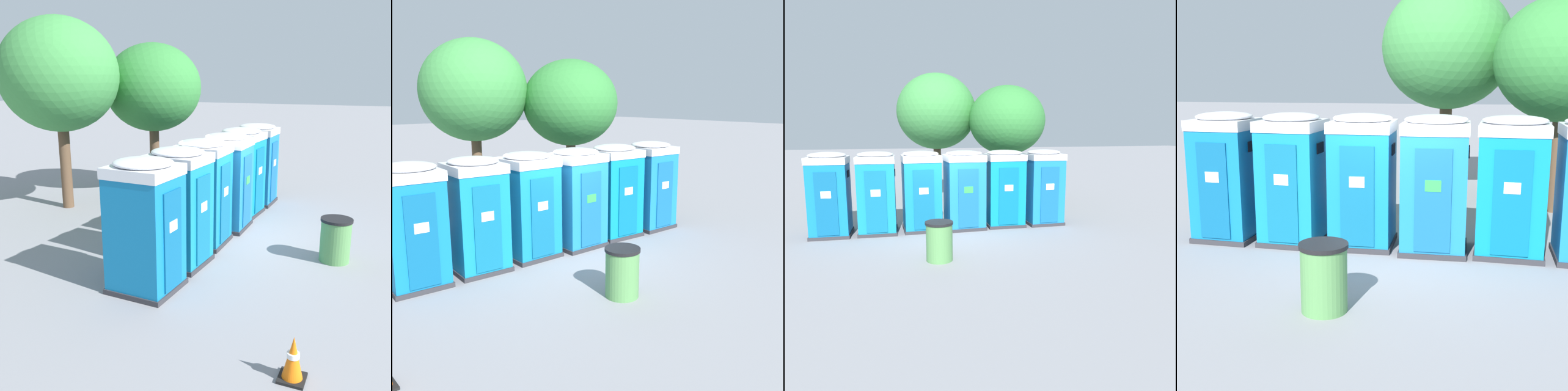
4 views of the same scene
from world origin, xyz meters
The scene contains 11 objects.
ground_plane centered at (0.00, 0.00, 0.00)m, with size 120.00×120.00×0.00m, color gray.
portapotty_0 centered at (-3.43, 0.61, 1.28)m, with size 1.23×1.25×2.54m.
portapotty_1 centered at (-2.06, 0.58, 1.28)m, with size 1.22×1.25×2.54m.
portapotty_2 centered at (-0.68, 0.61, 1.28)m, with size 1.21×1.22×2.54m.
portapotty_3 centered at (0.70, 0.50, 1.28)m, with size 1.24×1.22×2.54m.
portapotty_4 centered at (2.07, 0.54, 1.28)m, with size 1.30×1.26×2.54m.
portapotty_5 centered at (3.45, 0.47, 1.28)m, with size 1.21×1.21×2.54m.
street_tree_0 centered at (3.34, 4.08, 3.58)m, with size 3.21×3.21×5.04m.
street_tree_1 centered at (0.59, 5.68, 3.98)m, with size 3.48×3.48×5.65m.
trash_can centered at (-0.60, -2.51, 0.49)m, with size 0.69×0.69×0.98m.
traffic_cone centered at (-5.06, -2.53, 0.31)m, with size 0.36×0.36×0.64m.
Camera 1 is at (-10.45, -3.46, 3.93)m, focal length 42.00 mm.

